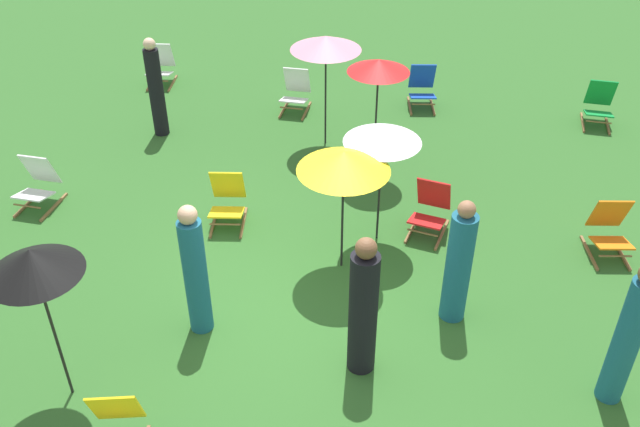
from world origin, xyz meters
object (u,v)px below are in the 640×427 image
object	(u,v)px
person_3	(195,272)
person_4	(459,265)
deckchair_1	(599,105)
deckchair_3	(610,230)
umbrella_4	(344,161)
deckchair_7	(161,66)
umbrella_3	(379,66)
umbrella_0	(326,43)
deckchair_4	(38,184)
deckchair_10	(430,210)
person_2	(156,89)
deckchair_11	(227,201)
deckchair_5	(296,92)
umbrella_2	(33,262)
umbrella_1	(383,135)
person_1	(363,310)
deckchair_9	(422,88)
person_0	(628,337)

from	to	relation	value
person_3	person_4	distance (m)	3.09
deckchair_1	deckchair_3	size ratio (longest dim) A/B	1.00
umbrella_4	person_3	bearing A→B (deg)	-134.65
deckchair_7	umbrella_3	world-z (taller)	umbrella_3
umbrella_0	umbrella_3	size ratio (longest dim) A/B	1.00
umbrella_4	deckchair_4	bearing A→B (deg)	173.23
deckchair_10	deckchair_4	bearing A→B (deg)	-164.40
person_2	person_3	bearing A→B (deg)	64.53
deckchair_11	deckchair_10	bearing A→B (deg)	-2.99
deckchair_4	person_4	size ratio (longest dim) A/B	0.49
deckchair_4	deckchair_3	bearing A→B (deg)	4.85
deckchair_5	deckchair_7	bearing A→B (deg)	167.99
umbrella_0	person_4	bearing A→B (deg)	-59.34
deckchair_5	person_4	world-z (taller)	person_4
umbrella_2	person_4	size ratio (longest dim) A/B	1.17
deckchair_7	person_4	size ratio (longest dim) A/B	0.49
umbrella_0	umbrella_2	xyz separation A→B (m)	(-1.69, -6.04, 0.00)
umbrella_0	umbrella_1	size ratio (longest dim) A/B	1.10
umbrella_4	person_2	xyz separation A→B (m)	(-3.82, 3.09, -0.79)
deckchair_3	deckchair_11	bearing A→B (deg)	172.93
person_4	umbrella_3	bearing A→B (deg)	22.40
deckchair_5	umbrella_3	distance (m)	3.02
person_1	umbrella_3	bearing A→B (deg)	-45.43
umbrella_0	person_1	xyz separation A→B (m)	(1.37, -5.04, -0.98)
umbrella_4	person_4	bearing A→B (deg)	-24.58
person_1	person_3	world-z (taller)	person_1
deckchair_11	person_1	size ratio (longest dim) A/B	0.46
deckchair_10	deckchair_1	bearing A→B (deg)	65.73
umbrella_0	person_4	world-z (taller)	umbrella_0
deckchair_7	umbrella_4	bearing A→B (deg)	-56.02
deckchair_9	deckchair_5	bearing A→B (deg)	-175.02
deckchair_4	person_3	world-z (taller)	person_3
deckchair_11	umbrella_4	world-z (taller)	umbrella_4
deckchair_9	person_4	xyz separation A→B (m)	(0.82, -5.81, 0.43)
deckchair_10	deckchair_3	bearing A→B (deg)	10.48
person_4	deckchair_9	bearing A→B (deg)	6.82
deckchair_7	person_2	bearing A→B (deg)	-76.50
umbrella_0	person_1	bearing A→B (deg)	-74.75
deckchair_9	person_1	distance (m)	6.87
deckchair_1	deckchair_5	size ratio (longest dim) A/B	1.00
umbrella_2	deckchair_5	bearing A→B (deg)	82.98
deckchair_11	person_1	xyz separation A→B (m)	(2.33, -2.43, 0.49)
umbrella_2	deckchair_4	bearing A→B (deg)	123.84
deckchair_9	person_2	distance (m)	4.98
deckchair_7	deckchair_10	xyz separation A→B (m)	(5.74, -4.11, 0.00)
deckchair_1	person_1	distance (m)	7.57
deckchair_9	deckchair_4	bearing A→B (deg)	-150.37
deckchair_1	person_4	size ratio (longest dim) A/B	0.49
deckchair_5	person_4	xyz separation A→B (m)	(3.17, -5.17, 0.43)
deckchair_10	person_0	distance (m)	3.47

